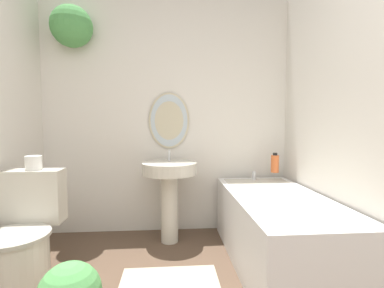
# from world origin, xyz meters

# --- Properties ---
(wall_back) EXTENTS (2.55, 0.38, 2.40)m
(wall_back) POSITION_xyz_m (-0.11, 2.37, 1.30)
(wall_back) COLOR silver
(wall_back) RESTS_ON ground_plane
(wall_right) EXTENTS (0.06, 2.48, 2.40)m
(wall_right) POSITION_xyz_m (1.25, 1.18, 1.20)
(wall_right) COLOR silver
(wall_right) RESTS_ON ground_plane
(toilet) EXTENTS (0.42, 0.58, 0.77)m
(toilet) POSITION_xyz_m (-0.95, 1.38, 0.31)
(toilet) COLOR beige
(toilet) RESTS_ON ground_plane
(pedestal_sink) EXTENTS (0.50, 0.50, 0.84)m
(pedestal_sink) POSITION_xyz_m (0.01, 2.07, 0.55)
(pedestal_sink) COLOR beige
(pedestal_sink) RESTS_ON ground_plane
(bathtub) EXTENTS (0.69, 1.46, 0.62)m
(bathtub) POSITION_xyz_m (0.85, 1.58, 0.28)
(bathtub) COLOR silver
(bathtub) RESTS_ON ground_plane
(shampoo_bottle) EXTENTS (0.08, 0.08, 0.19)m
(shampoo_bottle) POSITION_xyz_m (1.04, 2.16, 0.71)
(shampoo_bottle) COLOR #DB6633
(shampoo_bottle) RESTS_ON bathtub
(bath_mat) EXTENTS (0.67, 0.38, 0.02)m
(bath_mat) POSITION_xyz_m (0.01, 1.38, 0.01)
(bath_mat) COLOR #B7A88E
(bath_mat) RESTS_ON ground_plane
(toilet_paper_roll) EXTENTS (0.11, 0.11, 0.10)m
(toilet_paper_roll) POSITION_xyz_m (-0.95, 1.58, 0.82)
(toilet_paper_roll) COLOR white
(toilet_paper_roll) RESTS_ON toilet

